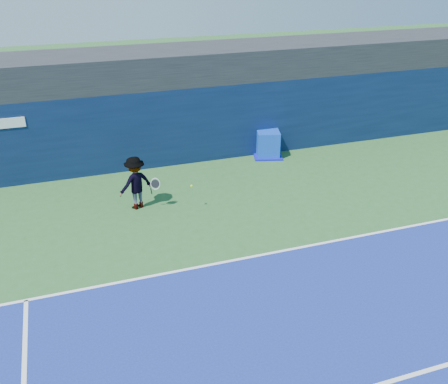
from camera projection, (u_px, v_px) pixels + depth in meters
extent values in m
plane|color=#295B29|center=(263.00, 336.00, 11.03)|extent=(80.00, 80.00, 0.00)
cube|color=white|center=(221.00, 263.00, 13.57)|extent=(24.00, 0.10, 0.01)
cube|color=black|center=(151.00, 66.00, 19.21)|extent=(36.00, 3.00, 1.20)
cube|color=#0A193A|center=(160.00, 126.00, 19.29)|extent=(36.00, 1.00, 3.00)
cube|color=#0D38B9|center=(268.00, 144.00, 20.28)|extent=(1.10, 1.10, 1.07)
cube|color=#0C0EAD|center=(267.00, 155.00, 20.50)|extent=(1.38, 1.38, 0.07)
imported|color=white|center=(135.00, 183.00, 16.09)|extent=(1.31, 1.04, 1.78)
cylinder|color=black|center=(151.00, 191.00, 16.12)|extent=(0.08, 0.16, 0.28)
torus|color=silver|center=(155.00, 184.00, 16.00)|extent=(0.33, 0.18, 0.32)
cylinder|color=black|center=(155.00, 184.00, 16.00)|extent=(0.27, 0.14, 0.27)
sphere|color=#B7DD18|center=(191.00, 186.00, 15.96)|extent=(0.08, 0.08, 0.08)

